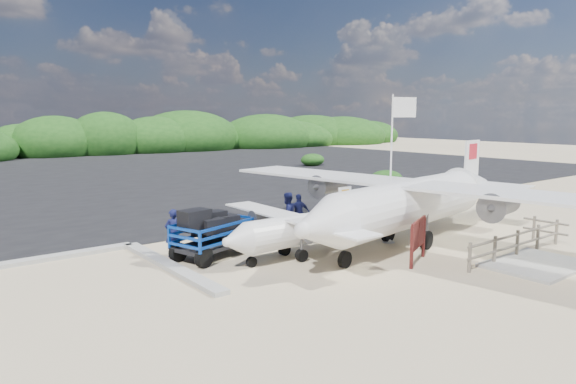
% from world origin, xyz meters
% --- Properties ---
extents(ground, '(160.00, 160.00, 0.00)m').
position_xyz_m(ground, '(0.00, 0.00, 0.00)').
color(ground, beige).
extents(asphalt_apron, '(90.00, 50.00, 0.04)m').
position_xyz_m(asphalt_apron, '(0.00, 30.00, 0.00)').
color(asphalt_apron, '#B2B2B2').
rests_on(asphalt_apron, ground).
extents(lagoon, '(9.00, 7.00, 0.40)m').
position_xyz_m(lagoon, '(-9.00, 1.50, 0.00)').
color(lagoon, '#B2B2B2').
rests_on(lagoon, ground).
extents(walkway_pad, '(3.50, 2.50, 0.10)m').
position_xyz_m(walkway_pad, '(5.50, -6.00, 0.00)').
color(walkway_pad, '#B2B2B2').
rests_on(walkway_pad, ground).
extents(vegetation_band, '(124.00, 8.00, 4.40)m').
position_xyz_m(vegetation_band, '(0.00, 55.00, 0.00)').
color(vegetation_band, '#B2B2B2').
rests_on(vegetation_band, ground).
extents(fence, '(6.40, 2.00, 1.10)m').
position_xyz_m(fence, '(6.00, -5.00, 0.00)').
color(fence, '#B2B2B2').
rests_on(fence, ground).
extents(baggage_cart, '(3.58, 2.67, 1.59)m').
position_xyz_m(baggage_cart, '(-2.66, 1.73, 0.00)').
color(baggage_cart, '#0B3CAC').
rests_on(baggage_cart, ground).
extents(flagpole, '(1.25, 0.70, 5.88)m').
position_xyz_m(flagpole, '(4.00, -0.71, 0.00)').
color(flagpole, white).
rests_on(flagpole, ground).
extents(signboard, '(1.81, 0.94, 1.56)m').
position_xyz_m(signboard, '(2.60, -3.23, 0.00)').
color(signboard, '#4F1916').
rests_on(signboard, ground).
extents(crew_a, '(0.65, 0.44, 1.75)m').
position_xyz_m(crew_a, '(-3.76, 2.71, 0.88)').
color(crew_a, '#121643').
rests_on(crew_a, ground).
extents(crew_b, '(0.99, 0.81, 1.88)m').
position_xyz_m(crew_b, '(1.40, 2.63, 0.94)').
color(crew_b, '#121643').
rests_on(crew_b, ground).
extents(crew_c, '(1.07, 0.67, 1.69)m').
position_xyz_m(crew_c, '(2.29, 2.93, 0.85)').
color(crew_c, '#121643').
rests_on(crew_c, ground).
extents(aircraft_large, '(19.13, 19.13, 4.99)m').
position_xyz_m(aircraft_large, '(10.99, 24.47, 0.00)').
color(aircraft_large, '#B2B2B2').
rests_on(aircraft_large, ground).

